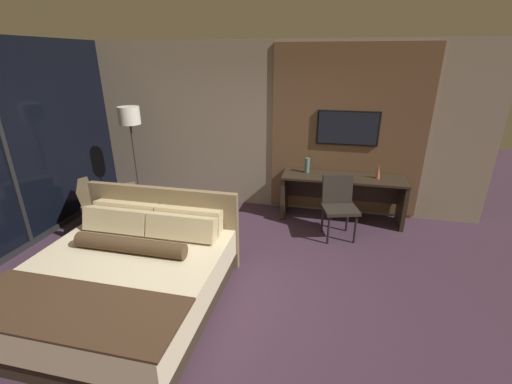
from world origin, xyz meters
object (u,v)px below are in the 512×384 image
(bed, at_px, (125,278))
(vase_tall, at_px, (378,171))
(floor_lamp, at_px, (130,125))
(desk, at_px, (342,189))
(tv, at_px, (348,128))
(armchair_by_window, at_px, (111,210))
(desk_chair, at_px, (338,201))
(vase_short, at_px, (307,165))

(bed, xyz_separation_m, vase_tall, (2.80, 2.69, 0.54))
(bed, relative_size, floor_lamp, 1.16)
(bed, bearing_deg, floor_lamp, 116.87)
(desk, bearing_deg, vase_tall, -0.67)
(tv, relative_size, floor_lamp, 0.54)
(bed, xyz_separation_m, armchair_by_window, (-1.32, 1.66, -0.08))
(desk_chair, height_order, floor_lamp, floor_lamp)
(desk, xyz_separation_m, vase_short, (-0.59, 0.04, 0.36))
(bed, height_order, vase_tall, bed)
(floor_lamp, height_order, vase_short, floor_lamp)
(desk_chair, bearing_deg, tv, 69.79)
(desk_chair, xyz_separation_m, vase_short, (-0.53, 0.62, 0.33))
(bed, bearing_deg, desk_chair, 43.60)
(tv, relative_size, vase_short, 3.98)
(desk_chair, bearing_deg, vase_short, 114.49)
(tv, relative_size, desk_chair, 1.06)
(desk, bearing_deg, tv, 90.00)
(tv, relative_size, armchair_by_window, 0.82)
(tv, bearing_deg, desk, -90.00)
(desk, height_order, desk_chair, desk_chair)
(tv, xyz_separation_m, desk_chair, (-0.06, -0.82, -0.93))
(floor_lamp, xyz_separation_m, vase_short, (2.84, 0.47, -0.64))
(vase_short, bearing_deg, armchair_by_window, -160.34)
(armchair_by_window, relative_size, vase_tall, 5.10)
(desk, distance_m, tv, 0.99)
(desk, relative_size, desk_chair, 2.11)
(desk, xyz_separation_m, floor_lamp, (-3.43, -0.43, 1.00))
(desk, distance_m, vase_short, 0.69)
(armchair_by_window, distance_m, floor_lamp, 1.42)
(vase_short, bearing_deg, bed, -121.69)
(vase_tall, distance_m, vase_short, 1.11)
(desk_chair, height_order, armchair_by_window, desk_chair)
(desk, height_order, floor_lamp, floor_lamp)
(bed, height_order, armchair_by_window, bed)
(bed, relative_size, vase_short, 8.59)
(floor_lamp, bearing_deg, desk, 7.13)
(bed, xyz_separation_m, desk_chair, (2.22, 2.12, 0.22))
(bed, relative_size, armchair_by_window, 1.78)
(floor_lamp, xyz_separation_m, vase_tall, (3.95, 0.42, -0.64))
(desk_chair, bearing_deg, bed, -152.33)
(armchair_by_window, bearing_deg, desk_chair, -119.16)
(armchair_by_window, height_order, vase_short, vase_short)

